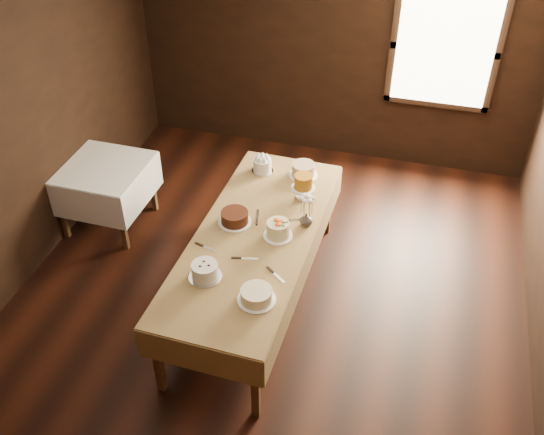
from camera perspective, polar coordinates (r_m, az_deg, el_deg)
The scene contains 21 objects.
floor at distance 6.20m, azimuth -0.51°, elevation -8.02°, with size 5.00×6.00×0.01m, color black.
ceiling at distance 4.60m, azimuth -0.70°, elevation 16.84°, with size 5.00×6.00×0.01m, color beige.
wall_back at distance 7.84m, azimuth 5.74°, elevation 14.97°, with size 5.00×0.02×2.80m, color black.
wall_left at distance 6.33m, azimuth -23.00°, elevation 5.92°, with size 0.02×6.00×2.80m, color black.
window at distance 7.61m, azimuth 15.70°, elevation 14.67°, with size 1.10×0.05×1.30m, color #FFEABF.
display_table at distance 5.72m, azimuth -1.64°, elevation -2.11°, with size 1.13×2.74×0.84m.
side_table at distance 7.00m, azimuth -15.37°, elevation 3.96°, with size 0.93×0.93×0.78m.
cake_meringue at distance 6.47m, azimuth -0.89°, elevation 4.83°, with size 0.27×0.27×0.15m.
cake_speckled at distance 6.42m, azimuth 2.91°, elevation 4.40°, with size 0.30×0.30×0.14m.
cake_caramel at distance 6.07m, azimuth 2.90°, elevation 2.76°, with size 0.24×0.24×0.28m.
cake_chocolate at distance 5.79m, azimuth -3.48°, elevation -0.02°, with size 0.31×0.31×0.12m.
cake_flowers at distance 5.61m, azimuth 0.56°, elevation -1.16°, with size 0.28×0.28×0.16m.
cake_swirl at distance 5.24m, azimuth -6.24°, elevation -4.98°, with size 0.32×0.32×0.15m.
cake_cream at distance 5.03m, azimuth -1.45°, elevation -7.25°, with size 0.32×0.32×0.11m.
cake_server_a at distance 5.43m, azimuth -2.06°, elevation -3.82°, with size 0.24×0.03×0.01m, color silver.
cake_server_b at distance 5.25m, azimuth 0.63°, elevation -5.58°, with size 0.24×0.03×0.01m, color silver.
cake_server_c at distance 5.91m, azimuth -1.34°, elevation 0.29°, with size 0.24×0.03×0.01m, color silver.
cake_server_d at distance 5.85m, azimuth 2.42°, elevation -0.18°, with size 0.24×0.03×0.01m, color silver.
cake_server_e at distance 5.55m, azimuth -5.78°, elevation -2.93°, with size 0.24×0.03×0.01m, color silver.
flower_vase at distance 5.76m, azimuth 3.18°, elevation -0.19°, with size 0.12×0.12×0.13m, color #2D2823.
flower_bouquet at distance 5.64m, azimuth 3.24°, elevation 1.27°, with size 0.14×0.14×0.20m, color white, non-canonical shape.
Camera 1 is at (1.21, -4.10, 4.48)m, focal length 40.62 mm.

